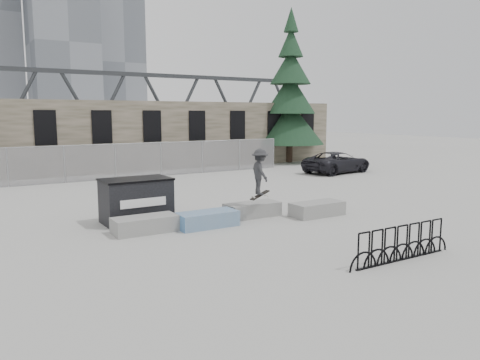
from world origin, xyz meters
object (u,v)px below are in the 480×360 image
Objects in this scene: planter_far_left at (145,224)px; dumpster at (136,200)px; suv at (337,162)px; spruce_tree at (290,102)px; skateboarder at (260,172)px; planter_center_right at (252,209)px; planter_center_left at (207,219)px; planter_offset at (317,208)px; bike_rack at (402,244)px.

dumpster is at bearing 80.62° from planter_far_left.
dumpster reaches higher than planter_far_left.
dumpster reaches higher than suv.
skateboarder is (-13.00, -15.25, -2.88)m from spruce_tree.
suv is 2.73× the size of skateboarder.
planter_center_left is at bearing -165.85° from planter_center_right.
planter_offset is 1.14× the size of skateboarder.
bike_rack is (0.42, -6.27, 0.17)m from planter_center_right.
bike_rack reaches higher than planter_offset.
planter_offset is (6.18, -0.97, 0.00)m from planter_far_left.
planter_center_right is at bearing 116.30° from suv.
planter_center_right is 1.00× the size of planter_offset.
skateboarder reaches higher than dumpster.
skateboarder is at bearing 165.30° from planter_offset.
dumpster is (-3.86, 1.35, 0.49)m from planter_center_right.
planter_far_left is 7.61m from bike_rack.
suv is at bearing 22.20° from dumpster.
suv is at bearing 31.66° from planter_center_left.
spruce_tree is (15.06, 15.21, 4.30)m from planter_center_left.
dumpster is 0.64× the size of bike_rack.
suv is (11.52, 7.88, 0.39)m from planter_center_right.
planter_offset is 0.17× the size of spruce_tree.
bike_rack is at bearing -66.06° from planter_center_left.
dumpster is 1.32× the size of skateboarder.
bike_rack is (-1.65, -5.14, 0.17)m from planter_offset.
skateboarder is at bearing -96.02° from planter_center_right.
dumpster is at bearing -141.56° from spruce_tree.
planter_offset is 2.63m from skateboarder.
suv reaches higher than planter_far_left.
bike_rack is (4.53, -6.11, 0.17)m from planter_far_left.
planter_center_right is 0.42× the size of suv.
dumpster is 4.35m from skateboarder.
planter_far_left is 1.00× the size of planter_offset.
bike_rack is at bearing 133.83° from suv.
planter_center_right is at bearing 2.24° from planter_far_left.
skateboarder is (3.79, -1.92, 0.93)m from dumpster.
skateboarder is (-2.14, 0.56, 1.42)m from planter_offset.
planter_far_left is 1.00× the size of planter_center_left.
planter_center_left is 2.50m from skateboarder.
bike_rack is (2.55, -5.74, 0.17)m from planter_center_left.
planter_center_left is 0.17× the size of spruce_tree.
planter_center_left is 1.00× the size of planter_center_right.
suv reaches higher than planter_center_right.
bike_rack reaches higher than planter_center_left.
bike_rack is at bearing -107.83° from planter_offset.
suv reaches higher than planter_offset.
dumpster is at bearing 160.76° from planter_center_right.
spruce_tree reaches higher than dumpster.
dumpster is 8.74m from bike_rack.
spruce_tree is (12.94, 14.68, 4.30)m from planter_center_right.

